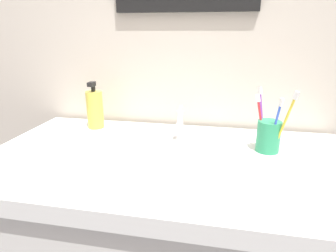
{
  "coord_description": "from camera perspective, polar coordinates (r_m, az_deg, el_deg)",
  "views": [
    {
      "loc": [
        0.16,
        -0.79,
        1.22
      ],
      "look_at": [
        -0.0,
        0.02,
        0.95
      ],
      "focal_mm": 30.94,
      "sensor_mm": 36.0,
      "label": 1
    }
  ],
  "objects": [
    {
      "name": "toothbrush_cup",
      "position": [
        0.96,
        19.16,
        -1.93
      ],
      "size": [
        0.07,
        0.07,
        0.1
      ],
      "primitive_type": "cylinder",
      "color": "#2D9966",
      "rests_on": "vanity_counter"
    },
    {
      "name": "toothbrush_yellow",
      "position": [
        0.91,
        22.21,
        1.22
      ],
      "size": [
        0.05,
        0.05,
        0.2
      ],
      "color": "yellow",
      "rests_on": "toothbrush_cup"
    },
    {
      "name": "sink_basin",
      "position": [
        0.89,
        -0.38,
        -8.34
      ],
      "size": [
        0.47,
        0.47,
        0.11
      ],
      "color": "white",
      "rests_on": "vanity_counter"
    },
    {
      "name": "soap_dispenser",
      "position": [
        1.16,
        -14.2,
        3.27
      ],
      "size": [
        0.06,
        0.06,
        0.18
      ],
      "color": "#DBCC4C",
      "rests_on": "vanity_counter"
    },
    {
      "name": "toothbrush_red",
      "position": [
        0.94,
        17.75,
        1.46
      ],
      "size": [
        0.05,
        0.02,
        0.17
      ],
      "color": "red",
      "rests_on": "toothbrush_cup"
    },
    {
      "name": "faucet",
      "position": [
        1.06,
        2.0,
        0.61
      ],
      "size": [
        0.02,
        0.14,
        0.09
      ],
      "color": "silver",
      "rests_on": "sink_basin"
    },
    {
      "name": "tiled_wall_back",
      "position": [
        1.15,
        3.56,
        17.08
      ],
      "size": [
        2.33,
        0.04,
        2.4
      ],
      "primitive_type": "cube",
      "color": "beige",
      "rests_on": "ground"
    },
    {
      "name": "toothbrush_blue",
      "position": [
        0.91,
        20.49,
        0.7
      ],
      "size": [
        0.03,
        0.04,
        0.18
      ],
      "color": "blue",
      "rests_on": "toothbrush_cup"
    },
    {
      "name": "toothbrush_purple",
      "position": [
        0.96,
        17.93,
        2.34
      ],
      "size": [
        0.04,
        0.05,
        0.19
      ],
      "color": "purple",
      "rests_on": "toothbrush_cup"
    }
  ]
}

